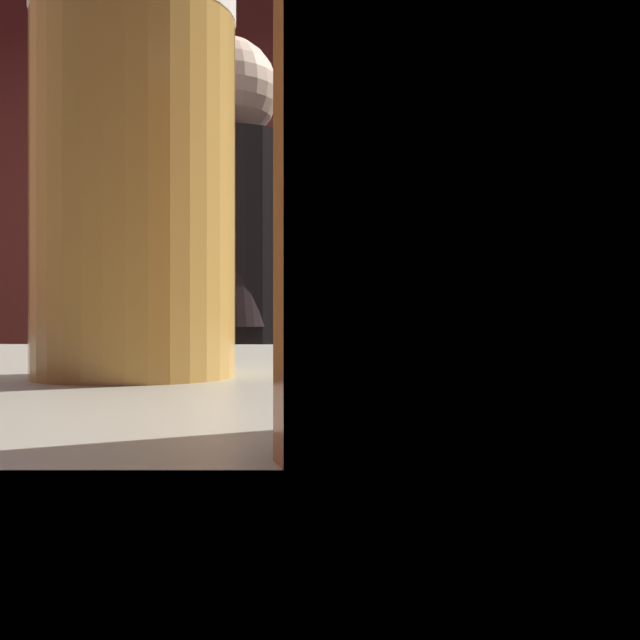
# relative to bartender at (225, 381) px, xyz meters

# --- Properties ---
(wall_back) EXTENTS (5.20, 0.10, 2.70)m
(wall_back) POSITION_rel_bartender_xyz_m (-0.06, 2.06, 0.37)
(wall_back) COLOR brown
(wall_back) RESTS_ON ground
(prep_counter) EXTENTS (2.10, 0.60, 0.94)m
(prep_counter) POSITION_rel_bartender_xyz_m (0.29, 0.46, -0.51)
(prep_counter) COLOR #50372E
(prep_counter) RESTS_ON ground
(back_shelf) EXTENTS (0.94, 0.36, 1.23)m
(back_shelf) POSITION_rel_bartender_xyz_m (0.14, 1.78, -0.37)
(back_shelf) COLOR #393A37
(back_shelf) RESTS_ON ground
(bartender) EXTENTS (0.47, 0.54, 1.69)m
(bartender) POSITION_rel_bartender_xyz_m (0.00, 0.00, 0.00)
(bartender) COLOR #363340
(bartender) RESTS_ON ground
(knife_block) EXTENTS (0.10, 0.08, 0.28)m
(knife_block) POSITION_rel_bartender_xyz_m (0.66, 0.42, 0.06)
(knife_block) COLOR #955A37
(knife_block) RESTS_ON prep_counter
(mixing_bowl) EXTENTS (0.18, 0.18, 0.05)m
(mixing_bowl) POSITION_rel_bartender_xyz_m (-0.23, 0.46, -0.02)
(mixing_bowl) COLOR slate
(mixing_bowl) RESTS_ON prep_counter
(chefs_knife) EXTENTS (0.24, 0.08, 0.01)m
(chefs_knife) POSITION_rel_bartender_xyz_m (0.28, 0.41, -0.04)
(chefs_knife) COLOR silver
(chefs_knife) RESTS_ON prep_counter
(pint_glass_far) EXTENTS (0.07, 0.07, 0.14)m
(pint_glass_far) POSITION_rel_bartender_xyz_m (0.18, -1.26, 0.18)
(pint_glass_far) COLOR gold
(pint_glass_far) RESTS_ON bar_counter
(bottle_soy) EXTENTS (0.06, 0.06, 0.26)m
(bottle_soy) POSITION_rel_bartender_xyz_m (0.05, 1.73, 0.35)
(bottle_soy) COLOR #2B5B90
(bottle_soy) RESTS_ON back_shelf
(bottle_olive_oil) EXTENTS (0.06, 0.06, 0.19)m
(bottle_olive_oil) POSITION_rel_bartender_xyz_m (0.18, 1.87, 0.32)
(bottle_olive_oil) COLOR #DBD388
(bottle_olive_oil) RESTS_ON back_shelf
(bottle_hot_sauce) EXTENTS (0.06, 0.06, 0.22)m
(bottle_hot_sauce) POSITION_rel_bartender_xyz_m (0.36, 1.72, 0.33)
(bottle_hot_sauce) COLOR red
(bottle_hot_sauce) RESTS_ON back_shelf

